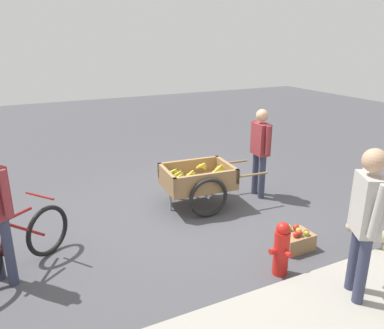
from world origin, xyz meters
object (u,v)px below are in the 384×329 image
at_px(bicycle, 14,248).
at_px(dog, 370,234).
at_px(fruit_cart, 198,181).
at_px(plastic_bucket, 225,170).
at_px(bystander_person, 366,216).
at_px(fire_hydrant, 281,249).
at_px(apple_crate, 295,240).
at_px(vendor_person, 260,146).

xyz_separation_m(bicycle, dog, (-4.08, 1.50, -0.08)).
xyz_separation_m(fruit_cart, plastic_bucket, (-1.15, -1.03, -0.33)).
xyz_separation_m(bicycle, plastic_bucket, (-3.92, -1.79, -0.24)).
bearing_deg(bystander_person, fire_hydrant, -66.46).
bearing_deg(bystander_person, bicycle, -34.39).
bearing_deg(apple_crate, bicycle, -16.81).
distance_m(vendor_person, bicycle, 4.01).
bearing_deg(fire_hydrant, bicycle, -26.10).
bearing_deg(apple_crate, fruit_cart, -72.76).
xyz_separation_m(plastic_bucket, bystander_person, (0.81, 3.91, 0.92)).
height_order(bicycle, bystander_person, bystander_person).
bearing_deg(fire_hydrant, plastic_bucket, -109.99).
bearing_deg(fire_hydrant, vendor_person, -119.24).
bearing_deg(fruit_cart, fire_hydrant, 90.15).
relative_size(bicycle, bystander_person, 0.80).
height_order(fruit_cart, apple_crate, fruit_cart).
relative_size(vendor_person, dog, 2.81).
bearing_deg(fire_hydrant, apple_crate, -146.49).
relative_size(dog, plastic_bucket, 2.39).
distance_m(vendor_person, bystander_person, 2.92).
bearing_deg(plastic_bucket, dog, 92.89).
xyz_separation_m(vendor_person, apple_crate, (0.60, 1.68, -0.79)).
distance_m(fire_hydrant, plastic_bucket, 3.35).
relative_size(dog, apple_crate, 1.24).
distance_m(fruit_cart, apple_crate, 1.87).
bearing_deg(fire_hydrant, bystander_person, 113.54).
height_order(fruit_cart, bicycle, bicycle).
bearing_deg(fire_hydrant, dog, 173.73).
bearing_deg(plastic_bucket, apple_crate, 77.78).
height_order(apple_crate, bystander_person, bystander_person).
relative_size(vendor_person, fire_hydrant, 2.29).
xyz_separation_m(bicycle, bystander_person, (-3.11, 2.13, 0.68)).
distance_m(plastic_bucket, bystander_person, 4.10).
height_order(plastic_bucket, bystander_person, bystander_person).
bearing_deg(vendor_person, dog, 94.50).
distance_m(bicycle, dog, 4.35).
bearing_deg(bicycle, plastic_bucket, -155.50).
bearing_deg(bicycle, bystander_person, 145.61).
xyz_separation_m(vendor_person, bystander_person, (0.80, 2.80, 0.12)).
distance_m(dog, apple_crate, 0.93).
relative_size(bicycle, apple_crate, 3.09).
height_order(bicycle, dog, bicycle).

